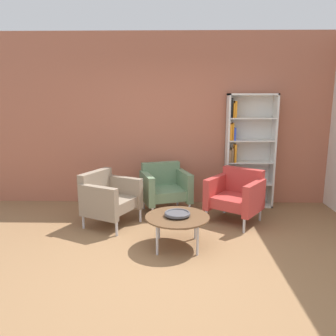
# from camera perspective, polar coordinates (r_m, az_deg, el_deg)

# --- Properties ---
(ground_plane) EXTENTS (8.32, 8.32, 0.00)m
(ground_plane) POSITION_cam_1_polar(r_m,az_deg,el_deg) (3.95, -1.48, -16.20)
(ground_plane) COLOR olive
(brick_back_panel) EXTENTS (6.40, 0.12, 2.90)m
(brick_back_panel) POSITION_cam_1_polar(r_m,az_deg,el_deg) (5.96, -0.46, 7.95)
(brick_back_panel) COLOR #B2664C
(brick_back_panel) RESTS_ON ground_plane
(bookshelf_tall) EXTENTS (0.80, 0.30, 1.90)m
(bookshelf_tall) POSITION_cam_1_polar(r_m,az_deg,el_deg) (5.93, 12.75, 2.60)
(bookshelf_tall) COLOR silver
(bookshelf_tall) RESTS_ON ground_plane
(coffee_table_low) EXTENTS (0.80, 0.80, 0.40)m
(coffee_table_low) POSITION_cam_1_polar(r_m,az_deg,el_deg) (4.30, 1.56, -8.38)
(coffee_table_low) COLOR brown
(coffee_table_low) RESTS_ON ground_plane
(decorative_bowl) EXTENTS (0.32, 0.32, 0.05)m
(decorative_bowl) POSITION_cam_1_polar(r_m,az_deg,el_deg) (4.28, 1.56, -7.58)
(decorative_bowl) COLOR #4C4C51
(decorative_bowl) RESTS_ON coffee_table_low
(armchair_near_window) EXTENTS (0.88, 0.84, 0.78)m
(armchair_near_window) POSITION_cam_1_polar(r_m,az_deg,el_deg) (5.57, -0.56, -3.13)
(armchair_near_window) COLOR slate
(armchair_near_window) RESTS_ON ground_plane
(armchair_corner_red) EXTENTS (0.95, 0.93, 0.78)m
(armchair_corner_red) POSITION_cam_1_polar(r_m,az_deg,el_deg) (5.24, 11.27, -4.34)
(armchair_corner_red) COLOR #B73833
(armchair_corner_red) RESTS_ON ground_plane
(armchair_by_bookshelf) EXTENTS (0.89, 0.92, 0.78)m
(armchair_by_bookshelf) POSITION_cam_1_polar(r_m,az_deg,el_deg) (5.08, -9.90, -4.81)
(armchair_by_bookshelf) COLOR gray
(armchair_by_bookshelf) RESTS_ON ground_plane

